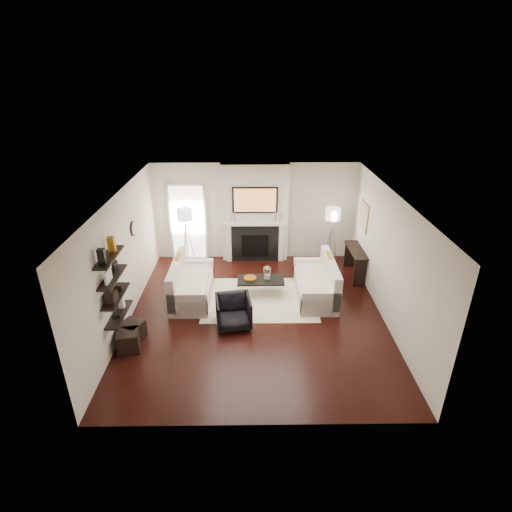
{
  "coord_description": "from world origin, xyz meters",
  "views": [
    {
      "loc": [
        -0.1,
        -7.39,
        4.94
      ],
      "look_at": [
        0.0,
        0.6,
        1.15
      ],
      "focal_mm": 28.0,
      "sensor_mm": 36.0,
      "label": 1
    }
  ],
  "objects_px": {
    "coffee_table": "(261,280)",
    "armchair": "(234,311)",
    "ottoman_near": "(133,331)",
    "lamp_left_shade": "(185,214)",
    "loveseat_right_base": "(315,288)",
    "lamp_right_shade": "(333,214)",
    "loveseat_left_base": "(193,290)"
  },
  "relations": [
    {
      "from": "loveseat_right_base",
      "to": "armchair",
      "type": "relative_size",
      "value": 2.48
    },
    {
      "from": "coffee_table",
      "to": "lamp_right_shade",
      "type": "distance_m",
      "value": 2.76
    },
    {
      "from": "lamp_left_shade",
      "to": "ottoman_near",
      "type": "height_order",
      "value": "lamp_left_shade"
    },
    {
      "from": "loveseat_right_base",
      "to": "armchair",
      "type": "xyz_separation_m",
      "value": [
        -1.88,
        -1.16,
        0.15
      ]
    },
    {
      "from": "lamp_left_shade",
      "to": "loveseat_left_base",
      "type": "bearing_deg",
      "value": -78.54
    },
    {
      "from": "lamp_left_shade",
      "to": "ottoman_near",
      "type": "xyz_separation_m",
      "value": [
        -0.62,
        -3.39,
        -1.25
      ]
    },
    {
      "from": "coffee_table",
      "to": "armchair",
      "type": "bearing_deg",
      "value": -115.45
    },
    {
      "from": "armchair",
      "to": "lamp_left_shade",
      "type": "bearing_deg",
      "value": 106.73
    },
    {
      "from": "lamp_right_shade",
      "to": "armchair",
      "type": "bearing_deg",
      "value": -131.01
    },
    {
      "from": "loveseat_left_base",
      "to": "loveseat_right_base",
      "type": "bearing_deg",
      "value": 0.42
    },
    {
      "from": "loveseat_right_base",
      "to": "lamp_left_shade",
      "type": "height_order",
      "value": "lamp_left_shade"
    },
    {
      "from": "loveseat_left_base",
      "to": "coffee_table",
      "type": "relative_size",
      "value": 1.64
    },
    {
      "from": "loveseat_right_base",
      "to": "ottoman_near",
      "type": "distance_m",
      "value": 4.2
    },
    {
      "from": "loveseat_left_base",
      "to": "armchair",
      "type": "xyz_separation_m",
      "value": [
        1.01,
        -1.14,
        0.15
      ]
    },
    {
      "from": "loveseat_right_base",
      "to": "coffee_table",
      "type": "xyz_separation_m",
      "value": [
        -1.28,
        0.09,
        0.19
      ]
    },
    {
      "from": "coffee_table",
      "to": "lamp_right_shade",
      "type": "height_order",
      "value": "lamp_right_shade"
    },
    {
      "from": "loveseat_right_base",
      "to": "lamp_right_shade",
      "type": "distance_m",
      "value": 2.24
    },
    {
      "from": "loveseat_left_base",
      "to": "loveseat_right_base",
      "type": "distance_m",
      "value": 2.88
    },
    {
      "from": "armchair",
      "to": "ottoman_near",
      "type": "bearing_deg",
      "value": -175.03
    },
    {
      "from": "loveseat_right_base",
      "to": "ottoman_near",
      "type": "xyz_separation_m",
      "value": [
        -3.86,
        -1.63,
        -0.01
      ]
    },
    {
      "from": "loveseat_left_base",
      "to": "ottoman_near",
      "type": "bearing_deg",
      "value": -121.32
    },
    {
      "from": "ottoman_near",
      "to": "loveseat_right_base",
      "type": "bearing_deg",
      "value": 22.91
    },
    {
      "from": "lamp_right_shade",
      "to": "ottoman_near",
      "type": "xyz_separation_m",
      "value": [
        -4.52,
        -3.38,
        -1.25
      ]
    },
    {
      "from": "loveseat_right_base",
      "to": "lamp_left_shade",
      "type": "relative_size",
      "value": 4.5
    },
    {
      "from": "loveseat_left_base",
      "to": "lamp_right_shade",
      "type": "height_order",
      "value": "lamp_right_shade"
    },
    {
      "from": "coffee_table",
      "to": "lamp_right_shade",
      "type": "xyz_separation_m",
      "value": [
        1.94,
        1.66,
        1.05
      ]
    },
    {
      "from": "loveseat_left_base",
      "to": "coffee_table",
      "type": "height_order",
      "value": "same"
    },
    {
      "from": "lamp_right_shade",
      "to": "ottoman_near",
      "type": "height_order",
      "value": "lamp_right_shade"
    },
    {
      "from": "loveseat_left_base",
      "to": "lamp_left_shade",
      "type": "relative_size",
      "value": 4.5
    },
    {
      "from": "coffee_table",
      "to": "ottoman_near",
      "type": "distance_m",
      "value": 3.11
    },
    {
      "from": "loveseat_left_base",
      "to": "armchair",
      "type": "distance_m",
      "value": 1.53
    },
    {
      "from": "loveseat_left_base",
      "to": "armchair",
      "type": "height_order",
      "value": "armchair"
    }
  ]
}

